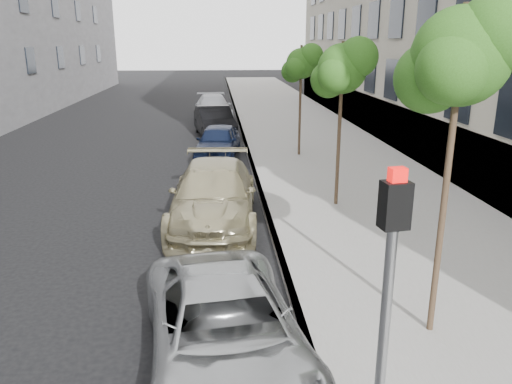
{
  "coord_description": "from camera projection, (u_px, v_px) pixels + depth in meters",
  "views": [
    {
      "loc": [
        -0.16,
        -5.31,
        4.59
      ],
      "look_at": [
        0.66,
        4.84,
        1.5
      ],
      "focal_mm": 35.0,
      "sensor_mm": 36.0,
      "label": 1
    }
  ],
  "objects": [
    {
      "name": "sedan_rear",
      "position": [
        213.0,
        108.0,
        30.07
      ],
      "size": [
        2.4,
        5.22,
        1.48
      ],
      "primitive_type": "imported",
      "rotation": [
        0.0,
        0.0,
        0.06
      ],
      "color": "#B3B5BC",
      "rests_on": "ground"
    },
    {
      "name": "signal_pole",
      "position": [
        386.0,
        306.0,
        4.55
      ],
      "size": [
        0.26,
        0.21,
        3.43
      ],
      "rotation": [
        0.0,
        0.0,
        0.14
      ],
      "color": "#939699",
      "rests_on": "sidewalk"
    },
    {
      "name": "curb",
      "position": [
        239.0,
        121.0,
        29.37
      ],
      "size": [
        0.15,
        72.0,
        0.14
      ],
      "primitive_type": "cube",
      "color": "#9E9B93",
      "rests_on": "ground"
    },
    {
      "name": "tree_near",
      "position": [
        463.0,
        57.0,
        6.82
      ],
      "size": [
        1.71,
        1.51,
        5.09
      ],
      "color": "#38281C",
      "rests_on": "sidewalk"
    },
    {
      "name": "sedan_black",
      "position": [
        215.0,
        122.0,
        24.84
      ],
      "size": [
        2.26,
        4.7,
        1.48
      ],
      "primitive_type": "imported",
      "rotation": [
        0.0,
        0.0,
        0.16
      ],
      "color": "black",
      "rests_on": "ground"
    },
    {
      "name": "tree_mid",
      "position": [
        343.0,
        69.0,
        13.16
      ],
      "size": [
        1.67,
        1.47,
        4.58
      ],
      "color": "#38281C",
      "rests_on": "sidewalk"
    },
    {
      "name": "minivan",
      "position": [
        225.0,
        330.0,
        7.09
      ],
      "size": [
        2.77,
        4.92,
        1.3
      ],
      "primitive_type": "imported",
      "rotation": [
        0.0,
        0.0,
        0.14
      ],
      "color": "#A4A7A8",
      "rests_on": "ground"
    },
    {
      "name": "sedan_blue",
      "position": [
        218.0,
        142.0,
        20.26
      ],
      "size": [
        2.13,
        4.14,
        1.35
      ],
      "primitive_type": "imported",
      "rotation": [
        0.0,
        0.0,
        -0.14
      ],
      "color": "black",
      "rests_on": "ground"
    },
    {
      "name": "tree_far",
      "position": [
        302.0,
        64.0,
        19.4
      ],
      "size": [
        1.57,
        1.37,
        4.39
      ],
      "color": "#38281C",
      "rests_on": "sidewalk"
    },
    {
      "name": "suv",
      "position": [
        214.0,
        195.0,
        12.91
      ],
      "size": [
        2.44,
        5.41,
        1.54
      ],
      "primitive_type": "imported",
      "rotation": [
        0.0,
        0.0,
        -0.05
      ],
      "color": "tan",
      "rests_on": "ground"
    },
    {
      "name": "sidewalk",
      "position": [
        291.0,
        121.0,
        29.61
      ],
      "size": [
        6.4,
        72.0,
        0.14
      ],
      "primitive_type": "cube",
      "color": "gray",
      "rests_on": "ground"
    }
  ]
}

